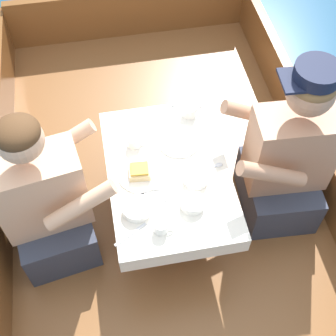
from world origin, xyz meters
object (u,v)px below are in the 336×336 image
Objects in this scene: sandwich at (139,171)px; person_starboard at (287,159)px; person_port at (47,203)px; coffee_cup_center at (161,226)px; coffee_cup_port at (135,141)px; coffee_cup_starboard at (189,110)px.

person_starboard is at bearing -2.44° from sandwich.
sandwich is at bearing -3.52° from person_port.
coffee_cup_center is (0.05, -0.31, -0.00)m from sandwich.
coffee_cup_port is (0.46, 0.23, 0.08)m from person_port.
person_starboard reaches higher than coffee_cup_center.
coffee_cup_center is at bearing -80.94° from sandwich.
person_port reaches higher than coffee_cup_starboard.
coffee_cup_port is (-0.73, 0.21, 0.04)m from person_starboard.
coffee_cup_starboard is (0.31, 0.15, 0.00)m from coffee_cup_port.
sandwich is (-0.73, 0.03, 0.05)m from person_starboard.
coffee_cup_port reaches higher than sandwich.
person_starboard is at bearing -16.47° from coffee_cup_port.
person_starboard is 0.76m from coffee_cup_port.
person_starboard reaches higher than sandwich.
person_port is 0.57m from coffee_cup_center.
person_starboard is 9.45× the size of coffee_cup_starboard.
coffee_cup_center is (-0.68, -0.28, 0.04)m from person_starboard.
coffee_cup_port is at bearing 89.27° from sandwich.
person_port is at bearing -153.15° from coffee_cup_port.
sandwich is 0.32m from coffee_cup_center.
person_port is 0.46m from sandwich.
person_port is 8.85× the size of coffee_cup_starboard.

